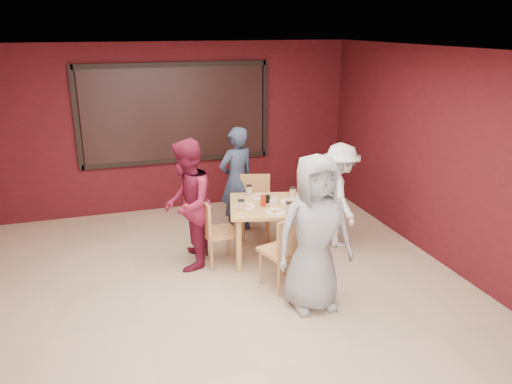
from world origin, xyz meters
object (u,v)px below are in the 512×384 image
object	(u,v)px
chair_back	(255,202)
dining_table	(268,211)
chair_left	(214,229)
diner_front	(315,234)
chair_right	(312,219)
chair_front	(286,248)
diner_back	(237,180)
diner_right	(340,195)
diner_left	(187,205)

from	to	relation	value
chair_back	dining_table	bearing A→B (deg)	-95.35
dining_table	chair_left	size ratio (longest dim) A/B	1.34
chair_left	diner_front	distance (m)	1.62
chair_right	diner_front	world-z (taller)	diner_front
chair_front	chair_right	world-z (taller)	chair_front
chair_left	diner_front	size ratio (longest dim) A/B	0.51
chair_left	diner_back	size ratio (longest dim) A/B	0.55
diner_front	diner_right	size ratio (longest dim) A/B	1.19
chair_left	diner_right	size ratio (longest dim) A/B	0.60
dining_table	chair_right	world-z (taller)	dining_table
chair_back	diner_front	size ratio (longest dim) A/B	0.52
chair_back	diner_front	bearing A→B (deg)	-89.51
chair_back	diner_right	xyz separation A→B (m)	(1.05, -0.66, 0.22)
dining_table	chair_front	xyz separation A→B (m)	(-0.06, -0.86, -0.15)
chair_left	chair_right	size ratio (longest dim) A/B	1.10
chair_front	chair_right	bearing A→B (deg)	51.38
chair_front	chair_back	bearing A→B (deg)	85.39
chair_back	chair_right	distance (m)	0.95
dining_table	diner_left	bearing A→B (deg)	173.94
dining_table	chair_back	size ratio (longest dim) A/B	1.30
chair_back	chair_left	bearing A→B (deg)	-136.64
chair_back	diner_left	world-z (taller)	diner_left
dining_table	chair_right	distance (m)	0.73
diner_back	diner_left	world-z (taller)	diner_left
chair_left	diner_front	world-z (taller)	diner_front
chair_front	chair_back	world-z (taller)	chair_front
chair_front	chair_left	distance (m)	1.12
chair_right	diner_back	xyz separation A→B (m)	(-0.83, 0.97, 0.35)
dining_table	diner_back	xyz separation A→B (m)	(-0.14, 1.06, 0.13)
chair_back	chair_left	world-z (taller)	chair_back
chair_front	chair_back	distance (m)	1.66
chair_back	diner_right	distance (m)	1.26
chair_right	diner_right	distance (m)	0.52
dining_table	diner_back	bearing A→B (deg)	97.49
chair_front	diner_right	size ratio (longest dim) A/B	0.63
chair_left	diner_back	distance (m)	1.22
chair_front	chair_right	distance (m)	1.21
diner_front	diner_back	size ratio (longest dim) A/B	1.09
diner_left	diner_right	xyz separation A→B (m)	(2.18, 0.02, -0.10)
chair_left	chair_right	xyz separation A→B (m)	(1.42, 0.05, -0.05)
chair_right	diner_right	bearing A→B (deg)	6.62
chair_right	diner_back	distance (m)	1.33
chair_front	chair_back	size ratio (longest dim) A/B	1.02
chair_back	diner_left	xyz separation A→B (m)	(-1.13, -0.69, 0.33)
diner_back	chair_left	bearing A→B (deg)	41.10
dining_table	chair_right	xyz separation A→B (m)	(0.69, 0.08, -0.22)
dining_table	chair_back	bearing A→B (deg)	84.65
dining_table	chair_left	world-z (taller)	dining_table
chair_right	diner_left	world-z (taller)	diner_left
diner_back	diner_right	xyz separation A→B (m)	(1.26, -0.92, -0.07)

